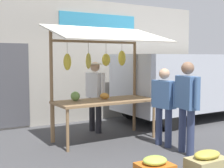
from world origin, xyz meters
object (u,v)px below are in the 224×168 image
(market_stall, at_px, (104,69))
(shopper_in_grey_tee, at_px, (164,102))
(vendor_with_sunhat, at_px, (95,91))
(produce_crate_near, at_px, (207,166))
(shopper_with_shopping_bag, at_px, (187,100))
(parked_van, at_px, (186,81))

(market_stall, height_order, shopper_in_grey_tee, market_stall)
(market_stall, bearing_deg, vendor_with_sunhat, -102.88)
(market_stall, relative_size, shopper_in_grey_tee, 1.58)
(shopper_in_grey_tee, xyz_separation_m, produce_crate_near, (0.59, 1.68, -0.71))
(market_stall, distance_m, shopper_in_grey_tee, 1.47)
(produce_crate_near, bearing_deg, shopper_with_shopping_bag, -120.28)
(vendor_with_sunhat, xyz_separation_m, produce_crate_near, (-0.04, 3.45, -0.81))
(market_stall, relative_size, parked_van, 0.57)
(market_stall, bearing_deg, shopper_with_shopping_bag, 116.15)
(vendor_with_sunhat, bearing_deg, shopper_in_grey_tee, 13.30)
(shopper_in_grey_tee, relative_size, parked_van, 0.36)
(parked_van, bearing_deg, vendor_with_sunhat, -0.13)
(market_stall, distance_m, parked_van, 3.27)
(shopper_with_shopping_bag, height_order, produce_crate_near, shopper_with_shopping_bag)
(shopper_with_shopping_bag, xyz_separation_m, parked_van, (-2.33, -2.41, 0.11))
(shopper_in_grey_tee, height_order, produce_crate_near, shopper_in_grey_tee)
(shopper_in_grey_tee, bearing_deg, market_stall, 30.27)
(vendor_with_sunhat, relative_size, shopper_with_shopping_bag, 0.98)
(vendor_with_sunhat, relative_size, parked_van, 0.38)
(vendor_with_sunhat, height_order, parked_van, parked_van)
(shopper_with_shopping_bag, relative_size, shopper_in_grey_tee, 1.09)
(market_stall, distance_m, vendor_with_sunhat, 0.90)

